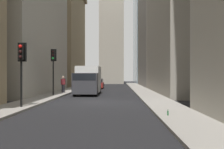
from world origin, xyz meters
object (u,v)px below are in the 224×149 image
at_px(delivery_truck, 88,80).
at_px(sedan_red, 97,84).
at_px(pedestrian, 63,84).
at_px(discarded_bottle, 168,113).
at_px(traffic_light_foreground, 21,60).
at_px(traffic_light_midblock, 53,61).

bearing_deg(delivery_truck, sedan_red, -0.00).
relative_size(delivery_truck, pedestrian, 3.81).
height_order(sedan_red, discarded_bottle, sedan_red).
bearing_deg(pedestrian, discarded_bottle, -154.29).
height_order(pedestrian, discarded_bottle, pedestrian).
relative_size(delivery_truck, traffic_light_foreground, 1.74).
bearing_deg(pedestrian, delivery_truck, -109.88).
height_order(traffic_light_foreground, discarded_bottle, traffic_light_foreground).
distance_m(traffic_light_midblock, discarded_bottle, 15.55).
bearing_deg(sedan_red, delivery_truck, 180.00).
xyz_separation_m(delivery_truck, pedestrian, (0.97, 2.67, -0.40)).
bearing_deg(traffic_light_midblock, discarded_bottle, -147.70).
height_order(sedan_red, traffic_light_midblock, traffic_light_midblock).
bearing_deg(pedestrian, traffic_light_foreground, -179.52).
bearing_deg(sedan_red, traffic_light_midblock, 169.42).
bearing_deg(pedestrian, sedan_red, -12.65).
bearing_deg(delivery_truck, pedestrian, 70.12).
relative_size(traffic_light_midblock, pedestrian, 2.47).
distance_m(delivery_truck, discarded_bottle, 16.43).
xyz_separation_m(traffic_light_foreground, pedestrian, (13.16, 0.11, -1.80)).
bearing_deg(discarded_bottle, traffic_light_foreground, 67.01).
relative_size(sedan_red, traffic_light_foreground, 1.16).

